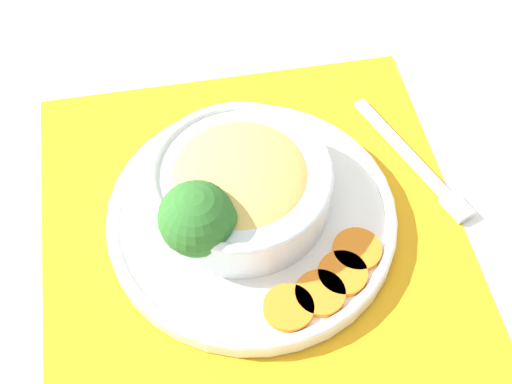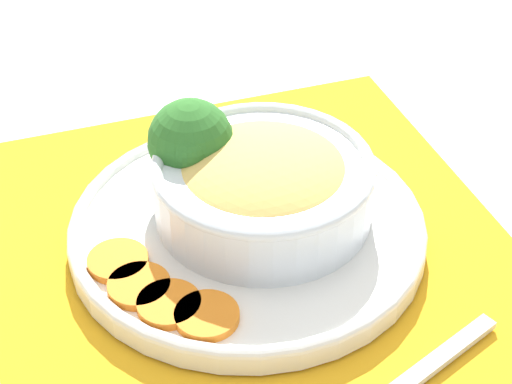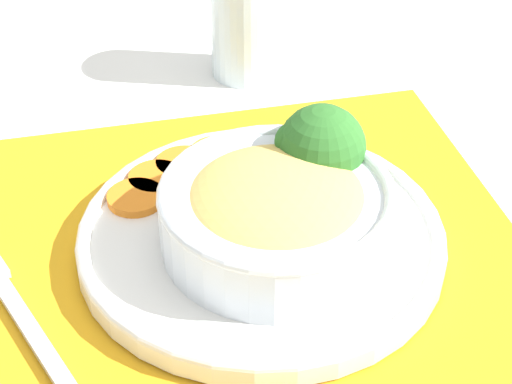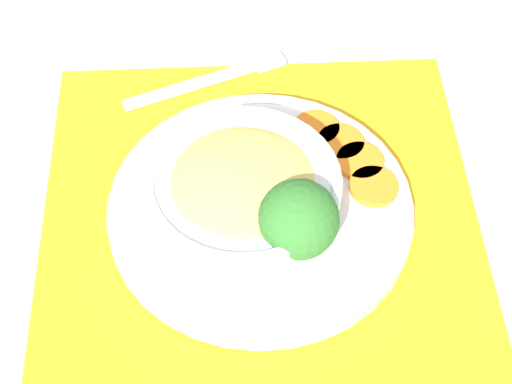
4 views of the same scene
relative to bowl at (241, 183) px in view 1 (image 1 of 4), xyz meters
name	(u,v)px [view 1 (image 1 of 4)]	position (x,y,z in m)	size (l,w,h in m)	color
ground_plane	(252,225)	(-0.01, 0.02, -0.05)	(4.00, 4.00, 0.00)	white
placemat	(252,224)	(-0.01, 0.02, -0.05)	(0.46, 0.46, 0.00)	orange
plate	(252,216)	(-0.01, 0.02, -0.04)	(0.29, 0.29, 0.02)	white
bowl	(241,183)	(0.00, 0.00, 0.00)	(0.18, 0.18, 0.06)	silver
broccoli_floret	(197,219)	(0.05, 0.04, 0.02)	(0.07, 0.07, 0.08)	#759E51
carrot_slice_near	(291,307)	(-0.01, 0.13, -0.03)	(0.05, 0.05, 0.01)	orange
carrot_slice_middle	(320,293)	(-0.04, 0.12, -0.03)	(0.05, 0.05, 0.01)	orange
carrot_slice_far	(343,274)	(-0.06, 0.11, -0.03)	(0.05, 0.05, 0.01)	orange
carrot_slice_extra	(357,250)	(-0.09, 0.09, -0.03)	(0.05, 0.05, 0.01)	orange
fork	(421,169)	(-0.19, 0.01, -0.04)	(0.06, 0.18, 0.01)	silver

